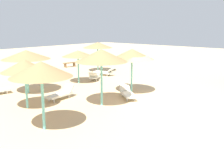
# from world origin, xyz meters

# --- Properties ---
(ground_plane) EXTENTS (80.00, 80.00, 0.00)m
(ground_plane) POSITION_xyz_m (0.00, 0.00, 0.00)
(ground_plane) COLOR #D1B284
(parasol_0) EXTENTS (3.11, 3.11, 2.86)m
(parasol_0) POSITION_xyz_m (-3.81, 7.10, 2.56)
(parasol_0) COLOR #6BC6BC
(parasol_0) RESTS_ON ground
(parasol_1) EXTENTS (2.46, 2.46, 2.56)m
(parasol_1) POSITION_xyz_m (0.33, 6.71, 2.31)
(parasol_1) COLOR #6BC6BC
(parasol_1) RESTS_ON ground
(parasol_2) EXTENTS (2.86, 2.86, 3.16)m
(parasol_2) POSITION_xyz_m (-2.60, 1.53, 2.81)
(parasol_2) COLOR #6BC6BC
(parasol_2) RESTS_ON ground
(parasol_3) EXTENTS (2.47, 2.47, 2.66)m
(parasol_3) POSITION_xyz_m (-5.58, 4.27, 2.33)
(parasol_3) COLOR #6BC6BC
(parasol_3) RESTS_ON ground
(parasol_4) EXTENTS (2.84, 2.84, 2.90)m
(parasol_4) POSITION_xyz_m (4.83, 8.91, 2.61)
(parasol_4) COLOR #6BC6BC
(parasol_4) RESTS_ON ground
(parasol_5) EXTENTS (2.60, 2.60, 2.96)m
(parasol_5) POSITION_xyz_m (-6.67, 1.14, 2.63)
(parasol_5) COLOR #6BC6BC
(parasol_5) RESTS_ON ground
(parasol_8) EXTENTS (2.84, 2.84, 2.94)m
(parasol_8) POSITION_xyz_m (0.62, 1.83, 2.59)
(parasol_8) COLOR #6BC6BC
(parasol_8) RESTS_ON ground
(lounger_1) EXTENTS (1.89, 1.59, 0.77)m
(lounger_1) POSITION_xyz_m (1.99, 6.60, 0.32)
(lounger_1) COLOR silver
(lounger_1) RESTS_ON ground
(lounger_2) EXTENTS (1.65, 1.89, 0.73)m
(lounger_2) POSITION_xyz_m (-0.48, 1.35, 0.32)
(lounger_2) COLOR silver
(lounger_2) RESTS_ON ground
(lounger_3) EXTENTS (1.90, 0.79, 0.80)m
(lounger_3) POSITION_xyz_m (-3.31, 4.29, 0.33)
(lounger_3) COLOR silver
(lounger_3) RESTS_ON ground
(lounger_4) EXTENTS (0.92, 1.96, 0.73)m
(lounger_4) POSITION_xyz_m (3.94, 7.30, 0.32)
(lounger_4) COLOR silver
(lounger_4) RESTS_ON ground
(bench_0) EXTENTS (1.55, 0.68, 0.49)m
(bench_0) POSITION_xyz_m (5.07, 13.40, 0.35)
(bench_0) COLOR brown
(bench_0) RESTS_ON ground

